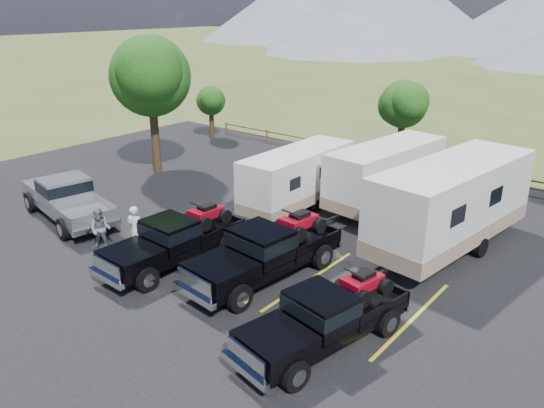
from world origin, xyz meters
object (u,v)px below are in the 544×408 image
Objects in this scene: rig_right at (326,316)px; pickup_silver at (67,199)px; person_b at (100,229)px; rig_left at (176,239)px; trailer_right at (451,205)px; trailer_left at (298,179)px; trailer_center at (386,174)px; rig_center at (267,251)px; person_a at (136,229)px; tree_big_nw at (150,76)px.

rig_right is 14.47m from pickup_silver.
person_b is (3.90, -0.90, -0.15)m from pickup_silver.
person_b is at bearing -158.43° from rig_left.
trailer_right is (7.59, 7.69, 0.92)m from rig_left.
rig_right is at bearing -49.69° from trailer_left.
trailer_right is (4.32, -2.83, 0.29)m from trailer_center.
trailer_center is at bearing 96.59° from rig_center.
rig_center reaches higher than pickup_silver.
pickup_silver is (-10.54, -1.52, -0.02)m from rig_center.
rig_center is 0.64× the size of trailer_right.
rig_left is 1.97m from person_a.
trailer_right is at bearing -160.96° from person_a.
pickup_silver is (-14.46, 0.54, 0.09)m from rig_right.
trailer_center is at bearing 154.11° from trailer_right.
rig_center reaches higher than person_a.
person_a is (-9.27, 0.39, 0.04)m from rig_right.
trailer_right is 13.99m from person_b.
person_b is (-10.80, -8.83, -1.02)m from trailer_right.
person_a is 1.11× the size of person_b.
tree_big_nw is at bearing -64.97° from person_a.
trailer_center is at bearing 120.85° from rig_right.
tree_big_nw is 10.73m from trailer_left.
rig_left is 0.74× the size of trailer_left.
rig_left reaches higher than rig_right.
pickup_silver is (-7.29, -7.77, -0.48)m from trailer_left.
pickup_silver is 4.01m from person_b.
trailer_left is 10.67m from pickup_silver.
trailer_center is 4.54× the size of person_a.
rig_right is 10.99m from trailer_left.
trailer_left is 1.21× the size of pickup_silver.
rig_left is 0.69× the size of trailer_center.
rig_center is at bearing 22.51° from rig_left.
person_a is at bearing -6.05° from person_b.
tree_big_nw reaches higher than trailer_left.
trailer_left is at bearing 32.12° from person_b.
rig_center is 0.75× the size of trailer_center.
trailer_center is (-0.15, 9.24, 0.56)m from rig_center.
tree_big_nw is at bearing -149.85° from pickup_silver.
trailer_right is at bearing 1.96° from tree_big_nw.
pickup_silver is (-10.39, -10.76, -0.58)m from trailer_center.
person_b is (-3.21, -1.14, -0.10)m from rig_left.
rig_center reaches higher than person_b.
rig_left is at bearing -175.03° from rig_right.
rig_center is (13.18, -5.82, -4.51)m from tree_big_nw.
rig_center is at bearing -16.51° from person_b.
trailer_right is 12.51m from person_a.
pickup_silver reaches higher than person_b.
pickup_silver is at bearing -171.11° from rig_right.
person_a is at bearing -157.10° from rig_center.
rig_right is at bearing 156.30° from person_a.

